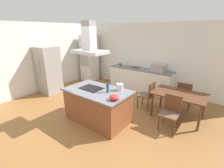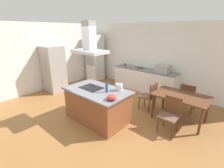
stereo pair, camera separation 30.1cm
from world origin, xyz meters
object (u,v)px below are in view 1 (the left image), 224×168
(countertop_microwave, at_px, (158,68))
(chair_facing_island, at_px, (171,110))
(chair_at_left_end, at_px, (148,94))
(chair_facing_back_wall, at_px, (184,94))
(coffee_mug_blue, at_px, (121,65))
(cutting_board, at_px, (135,67))
(mixing_bowl, at_px, (114,97))
(coffee_mug_red, at_px, (120,64))
(cooktop, at_px, (91,88))
(coffee_mug_yellow, at_px, (123,66))
(olive_oil_bottle, at_px, (108,87))
(wall_oven_stack, at_px, (89,58))
(refrigerator, at_px, (48,70))
(dining_table, at_px, (179,96))
(tea_kettle, at_px, (120,87))
(range_hood, at_px, (89,43))

(countertop_microwave, xyz_separation_m, chair_facing_island, (1.19, -2.07, -0.53))
(chair_at_left_end, distance_m, chair_facing_back_wall, 1.13)
(coffee_mug_blue, xyz_separation_m, cutting_board, (0.67, 0.08, -0.04))
(mixing_bowl, relative_size, coffee_mug_red, 2.59)
(coffee_mug_red, bearing_deg, chair_facing_back_wall, -15.22)
(cooktop, height_order, coffee_mug_blue, coffee_mug_blue)
(coffee_mug_yellow, xyz_separation_m, chair_at_left_end, (1.82, -1.33, -0.44))
(chair_at_left_end, bearing_deg, olive_oil_bottle, -109.76)
(wall_oven_stack, distance_m, refrigerator, 2.22)
(cooktop, distance_m, dining_table, 2.46)
(refrigerator, bearing_deg, mixing_bowl, -10.21)
(chair_facing_back_wall, bearing_deg, refrigerator, -160.17)
(mixing_bowl, height_order, refrigerator, refrigerator)
(tea_kettle, bearing_deg, chair_at_left_end, 73.22)
(cooktop, relative_size, cutting_board, 1.76)
(coffee_mug_yellow, distance_m, chair_facing_island, 3.41)
(tea_kettle, height_order, refrigerator, refrigerator)
(coffee_mug_blue, xyz_separation_m, wall_oven_stack, (-1.77, -0.21, 0.16))
(countertop_microwave, bearing_deg, chair_facing_back_wall, -31.98)
(countertop_microwave, height_order, dining_table, countertop_microwave)
(olive_oil_bottle, xyz_separation_m, coffee_mug_yellow, (-1.31, 2.75, -0.08))
(coffee_mug_red, relative_size, refrigerator, 0.05)
(refrigerator, bearing_deg, range_hood, -9.00)
(mixing_bowl, bearing_deg, chair_facing_back_wall, 66.93)
(dining_table, relative_size, range_hood, 1.56)
(tea_kettle, xyz_separation_m, refrigerator, (-3.46, 0.08, -0.08))
(coffee_mug_yellow, distance_m, chair_facing_back_wall, 2.84)
(coffee_mug_blue, bearing_deg, wall_oven_stack, -173.30)
(cooktop, relative_size, chair_facing_back_wall, 0.67)
(refrigerator, bearing_deg, wall_oven_stack, 87.93)
(tea_kettle, relative_size, dining_table, 0.17)
(cooktop, height_order, chair_facing_back_wall, cooktop)
(dining_table, bearing_deg, countertop_microwave, 130.20)
(chair_facing_back_wall, bearing_deg, coffee_mug_yellow, 166.32)
(tea_kettle, height_order, range_hood, range_hood)
(coffee_mug_red, xyz_separation_m, coffee_mug_blue, (0.14, -0.10, 0.00))
(cooktop, height_order, refrigerator, refrigerator)
(olive_oil_bottle, xyz_separation_m, cutting_board, (-0.77, 2.88, -0.12))
(countertop_microwave, height_order, coffee_mug_red, countertop_microwave)
(chair_at_left_end, bearing_deg, mixing_bowl, -93.13)
(coffee_mug_red, distance_m, refrigerator, 3.04)
(countertop_microwave, bearing_deg, wall_oven_stack, -176.12)
(cutting_board, height_order, chair_facing_back_wall, cutting_board)
(cooktop, height_order, dining_table, cooktop)
(dining_table, height_order, chair_facing_island, chair_facing_island)
(cooktop, distance_m, olive_oil_bottle, 0.55)
(coffee_mug_yellow, relative_size, refrigerator, 0.05)
(olive_oil_bottle, distance_m, dining_table, 2.04)
(chair_facing_island, relative_size, chair_facing_back_wall, 1.00)
(coffee_mug_red, bearing_deg, coffee_mug_yellow, -29.14)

